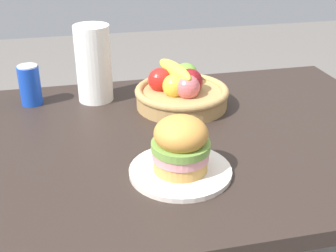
% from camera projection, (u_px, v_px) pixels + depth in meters
% --- Properties ---
extents(dining_table, '(1.40, 0.90, 0.75)m').
position_uv_depth(dining_table, '(164.00, 169.00, 1.24)').
color(dining_table, '#2D231E').
rests_on(dining_table, ground_plane).
extents(plate, '(0.24, 0.24, 0.01)m').
position_uv_depth(plate, '(180.00, 171.00, 1.03)').
color(plate, silver).
rests_on(plate, dining_table).
extents(sandwich, '(0.14, 0.14, 0.13)m').
position_uv_depth(sandwich, '(181.00, 144.00, 1.00)').
color(sandwich, tan).
rests_on(sandwich, plate).
extents(soda_can, '(0.07, 0.07, 0.13)m').
position_uv_depth(soda_can, '(30.00, 85.00, 1.37)').
color(soda_can, blue).
rests_on(soda_can, dining_table).
extents(fruit_basket, '(0.29, 0.29, 0.14)m').
position_uv_depth(fruit_basket, '(181.00, 91.00, 1.36)').
color(fruit_basket, tan).
rests_on(fruit_basket, dining_table).
extents(paper_towel_roll, '(0.11, 0.11, 0.24)m').
position_uv_depth(paper_towel_roll, '(94.00, 64.00, 1.37)').
color(paper_towel_roll, white).
rests_on(paper_towel_roll, dining_table).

